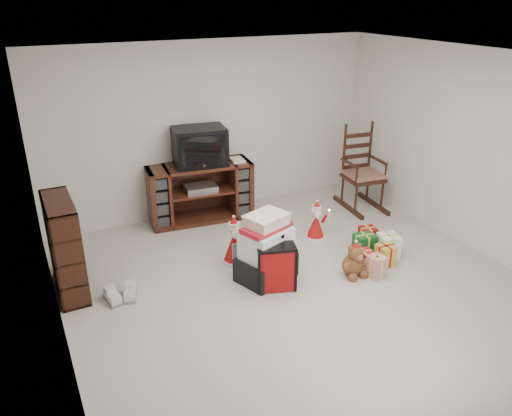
% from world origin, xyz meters
% --- Properties ---
extents(room, '(5.01, 5.01, 2.51)m').
position_xyz_m(room, '(0.00, 0.00, 1.25)').
color(room, beige).
rests_on(room, ground).
extents(tv_stand, '(1.53, 0.68, 0.84)m').
position_xyz_m(tv_stand, '(-0.33, 2.21, 0.42)').
color(tv_stand, '#492314').
rests_on(tv_stand, floor).
extents(bookshelf, '(0.29, 0.88, 1.08)m').
position_xyz_m(bookshelf, '(-2.32, 1.09, 0.52)').
color(bookshelf, '#321A0D').
rests_on(bookshelf, floor).
extents(rocking_chair, '(0.64, 0.94, 1.33)m').
position_xyz_m(rocking_chair, '(2.04, 1.56, 0.46)').
color(rocking_chair, '#321A0D').
rests_on(rocking_chair, floor).
extents(gift_pile, '(0.75, 0.64, 0.80)m').
position_xyz_m(gift_pile, '(-0.25, 0.32, 0.35)').
color(gift_pile, black).
rests_on(gift_pile, floor).
extents(red_suitcase, '(0.46, 0.33, 0.63)m').
position_xyz_m(red_suitcase, '(-0.26, 0.07, 0.27)').
color(red_suitcase, '#9C1111').
rests_on(red_suitcase, floor).
extents(stocking, '(0.27, 0.12, 0.58)m').
position_xyz_m(stocking, '(-0.22, 0.33, 0.29)').
color(stocking, '#0C701F').
rests_on(stocking, floor).
extents(teddy_bear, '(0.27, 0.24, 0.40)m').
position_xyz_m(teddy_bear, '(0.70, -0.09, 0.18)').
color(teddy_bear, brown).
rests_on(teddy_bear, floor).
extents(santa_figurine, '(0.27, 0.25, 0.55)m').
position_xyz_m(santa_figurine, '(0.83, 0.92, 0.21)').
color(santa_figurine, '#A71112').
rests_on(santa_figurine, floor).
extents(mrs_claus_figurine, '(0.30, 0.29, 0.62)m').
position_xyz_m(mrs_claus_figurine, '(-0.42, 0.83, 0.24)').
color(mrs_claus_figurine, '#A71112').
rests_on(mrs_claus_figurine, floor).
extents(sneaker_pair, '(0.37, 0.32, 0.10)m').
position_xyz_m(sneaker_pair, '(-1.86, 0.64, 0.05)').
color(sneaker_pair, silver).
rests_on(sneaker_pair, floor).
extents(gift_cluster, '(0.70, 0.97, 0.24)m').
position_xyz_m(gift_cluster, '(1.17, 0.11, 0.12)').
color(gift_cluster, red).
rests_on(gift_cluster, floor).
extents(crt_television, '(0.79, 0.62, 0.53)m').
position_xyz_m(crt_television, '(-0.31, 2.21, 1.11)').
color(crt_television, black).
rests_on(crt_television, tv_stand).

